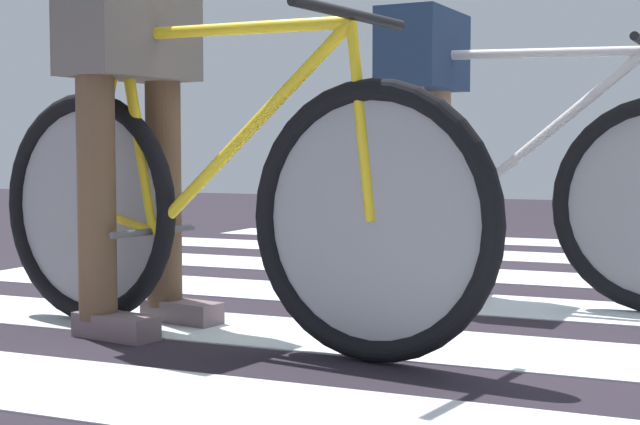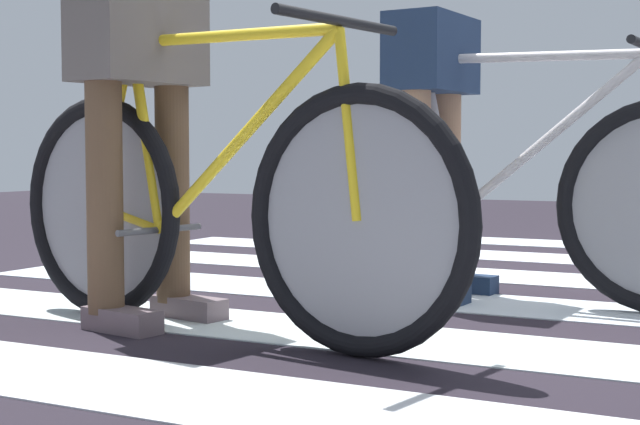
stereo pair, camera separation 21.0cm
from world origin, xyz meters
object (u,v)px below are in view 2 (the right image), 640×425
at_px(bicycle_1_of_4, 213,204).
at_px(cyclist_1_of_4, 140,111).
at_px(cyclist_2_of_4, 433,116).
at_px(bicycle_2_of_4, 513,195).

relative_size(bicycle_1_of_4, cyclist_1_of_4, 1.67).
height_order(cyclist_1_of_4, cyclist_2_of_4, cyclist_2_of_4).
xyz_separation_m(bicycle_2_of_4, cyclist_2_of_4, (-0.31, 0.02, 0.29)).
relative_size(cyclist_1_of_4, bicycle_2_of_4, 0.59).
height_order(bicycle_1_of_4, cyclist_2_of_4, cyclist_2_of_4).
xyz_separation_m(bicycle_1_of_4, bicycle_2_of_4, (0.62, 0.97, 0.00)).
bearing_deg(bicycle_1_of_4, cyclist_2_of_4, 82.40).
relative_size(bicycle_1_of_4, cyclist_2_of_4, 1.66).
height_order(cyclist_1_of_4, bicycle_2_of_4, cyclist_1_of_4).
bearing_deg(bicycle_2_of_4, bicycle_1_of_4, -119.10).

